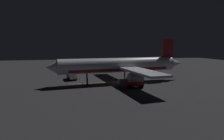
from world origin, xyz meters
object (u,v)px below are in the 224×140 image
at_px(traffic_cone_near_left, 89,85).
at_px(traffic_cone_under_wing, 79,79).
at_px(baggage_truck, 72,75).
at_px(airliner, 121,66).
at_px(ground_crew_worker, 87,81).
at_px(traffic_cone_near_right, 83,84).
at_px(catering_truck, 132,83).

xyz_separation_m(traffic_cone_near_left, traffic_cone_under_wing, (10.63, 2.00, 0.00)).
distance_m(baggage_truck, traffic_cone_under_wing, 2.51).
distance_m(airliner, ground_crew_worker, 10.06).
xyz_separation_m(baggage_truck, traffic_cone_near_right, (-8.35, -2.77, -1.05)).
relative_size(airliner, catering_truck, 6.44).
bearing_deg(airliner, ground_crew_worker, 94.18).
xyz_separation_m(airliner, traffic_cone_under_wing, (7.00, 11.11, -4.37)).
distance_m(baggage_truck, ground_crew_worker, 8.92).
bearing_deg(traffic_cone_under_wing, ground_crew_worker, -166.86).
distance_m(catering_truck, traffic_cone_under_wing, 18.50).
relative_size(baggage_truck, traffic_cone_under_wing, 10.78).
relative_size(traffic_cone_near_right, traffic_cone_under_wing, 1.00).
height_order(airliner, baggage_truck, airliner).
height_order(airliner, traffic_cone_under_wing, airliner).
height_order(airliner, ground_crew_worker, airliner).
height_order(ground_crew_worker, traffic_cone_near_left, ground_crew_worker).
relative_size(ground_crew_worker, traffic_cone_under_wing, 3.16).
relative_size(ground_crew_worker, traffic_cone_near_right, 3.16).
height_order(traffic_cone_near_right, traffic_cone_under_wing, same).
relative_size(airliner, traffic_cone_near_right, 71.53).
xyz_separation_m(baggage_truck, ground_crew_worker, (-7.93, -4.06, -0.41)).
bearing_deg(traffic_cone_near_right, baggage_truck, 18.38).
xyz_separation_m(catering_truck, traffic_cone_near_left, (3.32, 10.11, -0.97)).
bearing_deg(traffic_cone_near_left, ground_crew_worker, 3.99).
relative_size(catering_truck, traffic_cone_near_left, 11.11).
relative_size(airliner, baggage_truck, 6.63).
bearing_deg(traffic_cone_near_right, airliner, -84.08).
bearing_deg(airliner, traffic_cone_near_right, 95.92).
bearing_deg(catering_truck, airliner, 8.14).
bearing_deg(traffic_cone_near_left, baggage_truck, 21.42).
bearing_deg(traffic_cone_near_right, traffic_cone_under_wing, 3.55).
bearing_deg(traffic_cone_near_right, catering_truck, -116.78).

